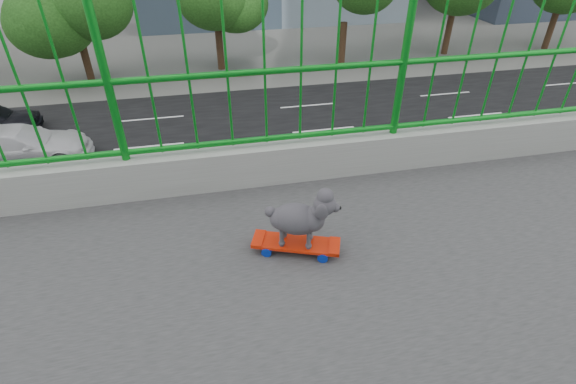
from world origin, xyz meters
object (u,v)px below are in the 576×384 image
(skateboard, at_px, (296,244))
(car_5, at_px, (253,292))
(poodle, at_px, (300,217))
(car_0, at_px, (380,271))
(car_1, at_px, (492,185))
(car_3, at_px, (20,146))

(skateboard, xyz_separation_m, car_5, (-5.45, 0.21, -6.32))
(poodle, relative_size, car_0, 0.09)
(skateboard, xyz_separation_m, car_0, (-5.45, 3.61, -6.30))
(car_1, relative_size, car_5, 0.91)
(poodle, height_order, car_0, poodle)
(skateboard, bearing_deg, car_5, -161.63)
(skateboard, height_order, car_0, skateboard)
(car_1, bearing_deg, poodle, -46.50)
(poodle, xyz_separation_m, car_3, (-15.06, -7.94, -6.49))
(car_0, xyz_separation_m, car_3, (-9.60, -11.53, 0.03))
(car_5, bearing_deg, poodle, -2.00)
(poodle, xyz_separation_m, car_0, (-5.46, 3.59, -6.51))
(poodle, relative_size, car_3, 0.08)
(poodle, bearing_deg, skateboard, -90.00)
(poodle, relative_size, car_1, 0.10)
(poodle, bearing_deg, car_3, -131.60)
(skateboard, height_order, poodle, poodle)
(car_3, bearing_deg, car_0, -129.79)
(car_0, height_order, car_1, car_0)
(car_3, distance_m, car_5, 12.58)
(car_5, bearing_deg, skateboard, -2.24)
(car_0, distance_m, car_3, 15.00)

